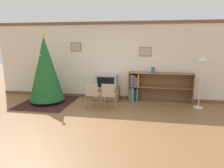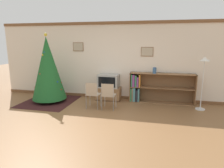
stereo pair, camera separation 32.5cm
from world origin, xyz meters
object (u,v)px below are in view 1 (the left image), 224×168
christmas_tree (46,69)px  bookshelf (150,87)px  tv_console (107,94)px  television (107,81)px  vase (153,70)px  folding_chair_left (92,94)px  folding_chair_right (108,95)px  standing_lamp (202,69)px

christmas_tree → bookshelf: 3.54m
tv_console → television: size_ratio=1.20×
tv_console → vase: (1.56, 0.02, 0.87)m
folding_chair_left → bookshelf: (1.72, 1.08, 0.02)m
folding_chair_left → bookshelf: bearing=32.2°
tv_console → television: television is taller
vase → folding_chair_right: bearing=-142.1°
bookshelf → vase: (0.09, -0.06, 0.61)m
tv_console → vase: size_ratio=4.31×
christmas_tree → tv_console: size_ratio=2.67×
folding_chair_right → bookshelf: bookshelf is taller
christmas_tree → standing_lamp: size_ratio=1.43×
christmas_tree → folding_chair_left: 1.86m
christmas_tree → vase: size_ratio=11.53×
folding_chair_left → bookshelf: bookshelf is taller
folding_chair_right → bookshelf: 1.64m
folding_chair_left → folding_chair_right: size_ratio=1.00×
bookshelf → standing_lamp: bearing=-16.5°
folding_chair_left → vase: 2.17m
vase → tv_console: bearing=-179.4°
television → standing_lamp: (2.98, -0.37, 0.54)m
folding_chair_right → vase: bearing=37.9°
bookshelf → folding_chair_right: bearing=-138.6°
christmas_tree → folding_chair_right: size_ratio=2.79×
christmas_tree → tv_console: christmas_tree is taller
tv_console → folding_chair_left: bearing=-103.8°
bookshelf → tv_console: bearing=-177.0°
tv_console → bookshelf: size_ratio=0.40×
folding_chair_left → bookshelf: size_ratio=0.39×
folding_chair_left → standing_lamp: size_ratio=0.51×
christmas_tree → vase: 3.55m
television → standing_lamp: 3.05m
folding_chair_right → tv_console: bearing=103.8°
folding_chair_right → vase: 1.78m
tv_console → television: bearing=-90.0°
folding_chair_right → vase: vase is taller
tv_console → bookshelf: bookshelf is taller
television → folding_chair_right: 1.05m
folding_chair_left → bookshelf: 2.03m
standing_lamp → tv_console: bearing=172.9°
tv_console → folding_chair_right: (0.25, -1.01, 0.24)m
christmas_tree → bookshelf: (3.41, 0.70, -0.65)m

